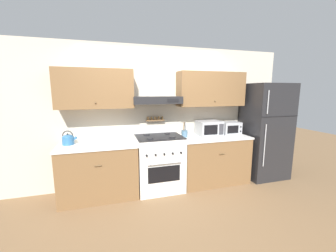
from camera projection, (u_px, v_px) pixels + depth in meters
The scene contains 10 objects.
ground_plane at pixel (164, 197), 3.43m from camera, with size 16.00×16.00×0.00m, color brown.
wall_back at pixel (156, 107), 3.79m from camera, with size 5.20×0.46×2.55m.
counter_left at pixel (99, 170), 3.39m from camera, with size 1.23×0.67×0.90m.
counter_right at pixel (212, 159), 3.97m from camera, with size 1.32×0.67×0.90m.
stove_range at pixel (159, 163), 3.66m from camera, with size 0.79×0.69×1.07m.
refrigerator at pixel (265, 131), 4.17m from camera, with size 0.82×0.73×1.89m.
tea_kettle at pixel (68, 139), 3.27m from camera, with size 0.23×0.18×0.23m.
microwave at pixel (209, 128), 3.97m from camera, with size 0.45×0.37×0.28m.
utensil_crock at pixel (185, 133), 3.82m from camera, with size 0.12×0.12×0.28m.
toaster_oven at pixel (230, 128), 4.08m from camera, with size 0.36×0.32×0.24m.
Camera 1 is at (-0.84, -3.07, 1.74)m, focal length 22.00 mm.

